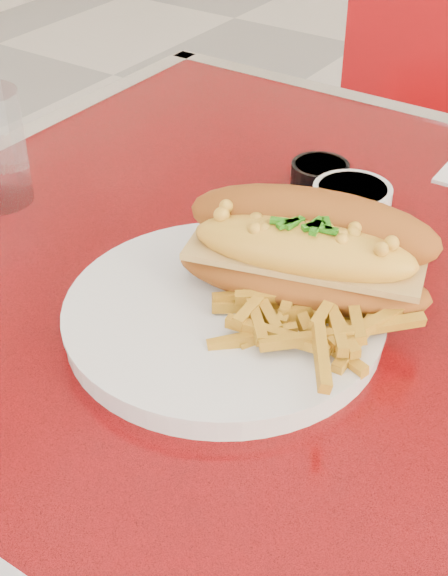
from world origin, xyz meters
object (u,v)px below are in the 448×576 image
Objects in this scene: mac_hoagie at (306,251)px; sauce_cup_left at (320,175)px; fork at (303,304)px; gravy_ramekin at (351,205)px; dinner_plate at (224,316)px; diner_table at (442,460)px.

mac_hoagie is 3.68× the size of sauce_cup_left.
gravy_ramekin is (-0.04, 0.17, 0.00)m from fork.
fork is at bearing 38.21° from dinner_plate.
diner_table is 0.27m from mac_hoagie.
diner_table is 0.27m from dinner_plate.
gravy_ramekin is at bearing 85.23° from mac_hoagie.
dinner_plate is 0.26m from sauce_cup_left.
sauce_cup_left reaches higher than dinner_plate.
diner_table is at bearing -92.40° from fork.
mac_hoagie is 0.22m from sauce_cup_left.
diner_table is 9.80× the size of fork.
dinner_plate and fork have the same top height.
dinner_plate is (-0.18, -0.11, 0.17)m from diner_table.
dinner_plate is 0.07m from fork.
sauce_cup_left is (-0.10, 0.22, -0.00)m from fork.
gravy_ramekin reaches higher than fork.
sauce_cup_left is at bearing -7.00° from fork.
sauce_cup_left reaches higher than diner_table.
gravy_ramekin is 1.34× the size of sauce_cup_left.
fork is 1.44× the size of gravy_ramekin.
fork reaches higher than diner_table.
diner_table is 0.23m from fork.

